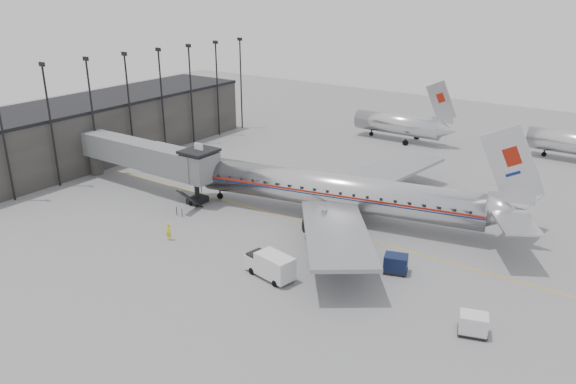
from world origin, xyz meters
name	(u,v)px	position (x,y,z in m)	size (l,w,h in m)	color
ground	(240,233)	(0.00, 0.00, 0.00)	(160.00, 160.00, 0.00)	slate
terminal	(102,128)	(-34.00, 10.00, 4.00)	(12.00, 46.00, 8.00)	#353330
apron_line	(297,220)	(3.00, 6.00, 0.01)	(0.15, 60.00, 0.01)	gold
jet_bridge	(151,157)	(-16.66, 3.67, 4.18)	(21.00, 6.20, 7.10)	#5B5D60
floodlight_masts	(146,100)	(-27.50, 13.00, 8.36)	(0.90, 42.25, 15.25)	black
distant_aircraft_near	(399,123)	(-1.79, 42.00, 2.73)	(16.39, 3.20, 10.26)	silver
airliner	(343,192)	(6.75, 9.16, 3.06)	(38.05, 34.91, 12.17)	silver
service_van	(270,264)	(7.86, -5.44, 1.18)	(5.04, 2.69, 2.25)	silver
baggage_cart_navy	(396,263)	(16.46, 1.50, 0.88)	(2.49, 2.17, 1.65)	#0E1738
baggage_cart_white	(473,324)	(25.00, -3.81, 0.87)	(2.47, 2.15, 1.63)	silver
ramp_worker	(169,232)	(-4.72, -5.27, 0.88)	(0.64, 0.42, 1.76)	yellow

